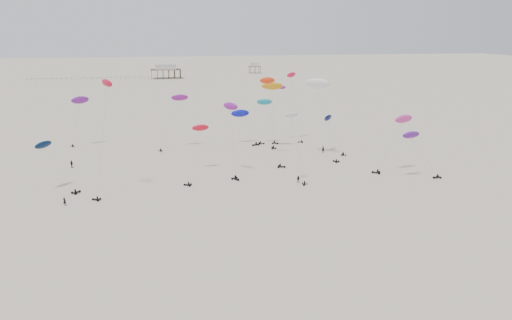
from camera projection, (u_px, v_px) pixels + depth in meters
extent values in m
plane|color=#C4B59B|center=(202.00, 111.00, 211.00)|extent=(900.00, 900.00, 0.00)
cube|color=brown|center=(166.00, 69.00, 349.51)|extent=(21.00, 13.00, 0.30)
cube|color=silver|center=(166.00, 67.00, 349.07)|extent=(14.00, 8.40, 3.20)
cube|color=#B2B2AD|center=(166.00, 64.00, 348.63)|extent=(15.00, 9.00, 0.30)
cube|color=brown|center=(255.00, 66.00, 392.03)|extent=(9.00, 7.00, 0.30)
cube|color=silver|center=(255.00, 65.00, 391.68)|extent=(5.60, 4.20, 2.40)
cube|color=#B2B2AD|center=(255.00, 63.00, 391.34)|extent=(6.00, 4.50, 0.30)
cube|color=black|center=(89.00, 78.00, 340.41)|extent=(80.00, 0.10, 0.10)
cylinder|color=gray|center=(170.00, 125.00, 140.90)|extent=(0.03, 0.03, 14.96)
ellipsoid|color=#89198D|center=(180.00, 98.00, 141.71)|extent=(4.91, 2.29, 2.42)
cylinder|color=gray|center=(335.00, 137.00, 136.61)|extent=(0.03, 0.03, 10.11)
ellipsoid|color=#050B42|center=(328.00, 118.00, 137.65)|extent=(4.00, 4.08, 2.04)
cylinder|color=gray|center=(194.00, 156.00, 114.46)|extent=(0.03, 0.03, 16.38)
ellipsoid|color=red|center=(200.00, 128.00, 119.75)|extent=(4.30, 2.22, 2.07)
cylinder|color=gray|center=(298.00, 150.00, 108.80)|extent=(0.03, 0.03, 14.56)
ellipsoid|color=silver|center=(291.00, 115.00, 107.82)|extent=(3.29, 1.76, 1.57)
cylinder|color=gray|center=(233.00, 143.00, 114.46)|extent=(0.03, 0.03, 15.80)
ellipsoid|color=#871A94|center=(231.00, 106.00, 115.48)|extent=(3.85, 4.07, 2.03)
cylinder|color=gray|center=(76.00, 124.00, 144.82)|extent=(0.03, 0.03, 12.38)
ellipsoid|color=#761A93|center=(80.00, 100.00, 144.09)|extent=(5.53, 4.10, 2.58)
cylinder|color=gray|center=(274.00, 123.00, 126.72)|extent=(0.03, 0.03, 22.50)
ellipsoid|color=#F33511|center=(267.00, 80.00, 129.85)|extent=(4.06, 1.58, 1.93)
cylinder|color=gray|center=(273.00, 118.00, 141.48)|extent=(0.03, 0.03, 16.07)
ellipsoid|color=orange|center=(272.00, 86.00, 139.68)|extent=(6.41, 3.86, 2.96)
cylinder|color=gray|center=(102.00, 142.00, 100.00)|extent=(0.03, 0.03, 22.42)
ellipsoid|color=red|center=(107.00, 83.00, 100.24)|extent=(3.40, 4.19, 1.96)
cylinder|color=gray|center=(296.00, 109.00, 150.33)|extent=(0.03, 0.03, 19.33)
ellipsoid|color=#EC103E|center=(291.00, 75.00, 149.73)|extent=(4.32, 3.90, 2.04)
cylinder|color=gray|center=(271.00, 115.00, 149.13)|extent=(0.03, 0.03, 17.14)
ellipsoid|color=#891B97|center=(281.00, 87.00, 149.51)|extent=(2.95, 2.40, 1.39)
cylinder|color=gray|center=(424.00, 157.00, 113.81)|extent=(0.03, 0.03, 10.78)
ellipsoid|color=#5E1B96|center=(411.00, 135.00, 112.86)|extent=(4.65, 2.47, 2.22)
cylinder|color=gray|center=(248.00, 130.00, 147.58)|extent=(0.03, 0.03, 9.25)
ellipsoid|color=#0E15BE|center=(240.00, 113.00, 148.01)|extent=(5.60, 2.36, 2.73)
cylinder|color=gray|center=(270.00, 123.00, 148.17)|extent=(0.03, 0.03, 11.49)
ellipsoid|color=teal|center=(264.00, 102.00, 147.04)|extent=(4.98, 2.97, 2.33)
cylinder|color=gray|center=(326.00, 124.00, 129.79)|extent=(0.03, 0.03, 19.58)
ellipsoid|color=white|center=(317.00, 84.00, 130.85)|extent=(7.19, 6.54, 3.44)
cylinder|color=gray|center=(60.00, 169.00, 104.24)|extent=(0.03, 0.03, 11.31)
ellipsoid|color=#051A3E|center=(43.00, 145.00, 104.47)|extent=(4.25, 4.68, 2.16)
cylinder|color=gray|center=(390.00, 147.00, 118.05)|extent=(0.03, 0.03, 12.89)
ellipsoid|color=#D53293|center=(404.00, 119.00, 117.55)|extent=(5.51, 3.37, 2.58)
imported|color=black|center=(65.00, 205.00, 96.98)|extent=(0.86, 0.73, 2.00)
imported|color=black|center=(298.00, 183.00, 111.41)|extent=(1.08, 0.96, 1.91)
imported|color=black|center=(72.00, 168.00, 123.50)|extent=(1.48, 1.34, 2.23)
imported|color=black|center=(323.00, 153.00, 138.71)|extent=(0.97, 0.87, 2.22)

